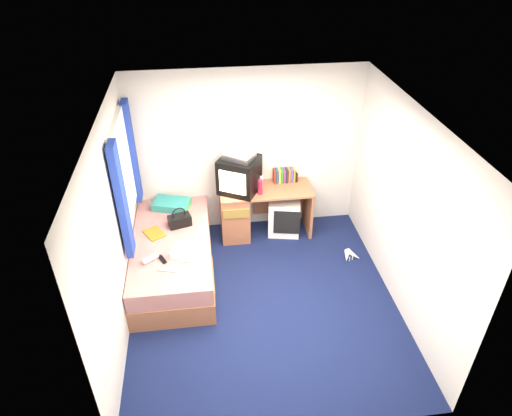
{
  "coord_description": "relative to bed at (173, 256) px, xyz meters",
  "views": [
    {
      "loc": [
        -0.62,
        -4.0,
        4.09
      ],
      "look_at": [
        -0.01,
        0.7,
        0.93
      ],
      "focal_mm": 32.0,
      "sensor_mm": 36.0,
      "label": 1
    }
  ],
  "objects": [
    {
      "name": "desk",
      "position": [
        1.05,
        0.74,
        0.14
      ],
      "size": [
        1.3,
        0.55,
        0.75
      ],
      "color": "#A96846",
      "rests_on": "ground"
    },
    {
      "name": "window_assembly",
      "position": [
        -0.45,
        0.2,
        1.15
      ],
      "size": [
        0.11,
        1.42,
        1.4
      ],
      "color": "silver",
      "rests_on": "room_shell"
    },
    {
      "name": "aerosol_can",
      "position": [
        1.26,
        0.77,
        0.58
      ],
      "size": [
        0.06,
        0.06,
        0.2
      ],
      "primitive_type": "cylinder",
      "rotation": [
        0.0,
        0.0,
        0.12
      ],
      "color": "white",
      "rests_on": "desk"
    },
    {
      "name": "towel",
      "position": [
        0.18,
        -0.33,
        0.32
      ],
      "size": [
        0.36,
        0.34,
        0.1
      ],
      "primitive_type": "cube",
      "rotation": [
        0.0,
        0.0,
        -0.38
      ],
      "color": "white",
      "rests_on": "bed"
    },
    {
      "name": "crt_tv",
      "position": [
        0.96,
        0.74,
        0.73
      ],
      "size": [
        0.66,
        0.65,
        0.5
      ],
      "rotation": [
        0.0,
        0.0,
        -0.49
      ],
      "color": "black",
      "rests_on": "desk"
    },
    {
      "name": "handbag",
      "position": [
        0.11,
        0.3,
        0.35
      ],
      "size": [
        0.33,
        0.24,
        0.28
      ],
      "rotation": [
        0.0,
        0.0,
        0.28
      ],
      "color": "black",
      "rests_on": "bed"
    },
    {
      "name": "book_row",
      "position": [
        1.62,
        0.9,
        0.58
      ],
      "size": [
        0.31,
        0.13,
        0.2
      ],
      "color": "maroon",
      "rests_on": "desk"
    },
    {
      "name": "white_heels",
      "position": [
        2.41,
        -0.03,
        -0.23
      ],
      "size": [
        0.28,
        0.25,
        0.09
      ],
      "color": "silver",
      "rests_on": "ground"
    },
    {
      "name": "bed",
      "position": [
        0.0,
        0.0,
        0.0
      ],
      "size": [
        1.01,
        2.0,
        0.54
      ],
      "color": "#A96846",
      "rests_on": "ground"
    },
    {
      "name": "room_shell",
      "position": [
        1.1,
        -0.7,
        1.18
      ],
      "size": [
        3.4,
        3.4,
        3.4
      ],
      "color": "white",
      "rests_on": "ground"
    },
    {
      "name": "colour_swatch_fan",
      "position": [
        -0.03,
        -0.59,
        0.28
      ],
      "size": [
        0.23,
        0.12,
        0.01
      ],
      "primitive_type": "cube",
      "rotation": [
        0.0,
        0.0,
        -0.27
      ],
      "color": "orange",
      "rests_on": "bed"
    },
    {
      "name": "ground",
      "position": [
        1.1,
        -0.7,
        -0.27
      ],
      "size": [
        3.4,
        3.4,
        0.0
      ],
      "primitive_type": "plane",
      "color": "#0C1438",
      "rests_on": "ground"
    },
    {
      "name": "pink_water_bottle",
      "position": [
        1.23,
        0.61,
        0.59
      ],
      "size": [
        0.08,
        0.08,
        0.21
      ],
      "primitive_type": "cylinder",
      "rotation": [
        0.0,
        0.0,
        -0.12
      ],
      "color": "red",
      "rests_on": "desk"
    },
    {
      "name": "picture_frame",
      "position": [
        1.78,
        0.91,
        0.55
      ],
      "size": [
        0.05,
        0.12,
        0.14
      ],
      "primitive_type": "cube",
      "rotation": [
        0.0,
        0.0,
        0.25
      ],
      "color": "black",
      "rests_on": "desk"
    },
    {
      "name": "pillow",
      "position": [
        -0.0,
        0.74,
        0.33
      ],
      "size": [
        0.56,
        0.44,
        0.11
      ],
      "primitive_type": "cube",
      "rotation": [
        0.0,
        0.0,
        -0.3
      ],
      "color": "#185BA2",
      "rests_on": "bed"
    },
    {
      "name": "magazine",
      "position": [
        -0.21,
        0.15,
        0.28
      ],
      "size": [
        0.32,
        0.35,
        0.01
      ],
      "primitive_type": "cube",
      "rotation": [
        0.0,
        0.0,
        0.54
      ],
      "color": "yellow",
      "rests_on": "bed"
    },
    {
      "name": "storage_cube",
      "position": [
        1.6,
        0.73,
        0.01
      ],
      "size": [
        0.53,
        0.53,
        0.56
      ],
      "primitive_type": "cube",
      "rotation": [
        0.0,
        0.0,
        -0.2
      ],
      "color": "white",
      "rests_on": "ground"
    },
    {
      "name": "vcr",
      "position": [
        0.96,
        0.74,
        1.02
      ],
      "size": [
        0.49,
        0.46,
        0.08
      ],
      "primitive_type": "cube",
      "rotation": [
        0.0,
        0.0,
        -0.6
      ],
      "color": "#B1B1B3",
      "rests_on": "crt_tv"
    },
    {
      "name": "water_bottle",
      "position": [
        -0.23,
        -0.39,
        0.31
      ],
      "size": [
        0.2,
        0.17,
        0.07
      ],
      "primitive_type": "cylinder",
      "rotation": [
        0.0,
        1.57,
        0.63
      ],
      "color": "silver",
      "rests_on": "bed"
    },
    {
      "name": "remote_control",
      "position": [
        -0.09,
        -0.39,
        0.28
      ],
      "size": [
        0.12,
        0.17,
        0.02
      ],
      "primitive_type": "cube",
      "rotation": [
        0.0,
        0.0,
        0.47
      ],
      "color": "black",
      "rests_on": "bed"
    }
  ]
}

